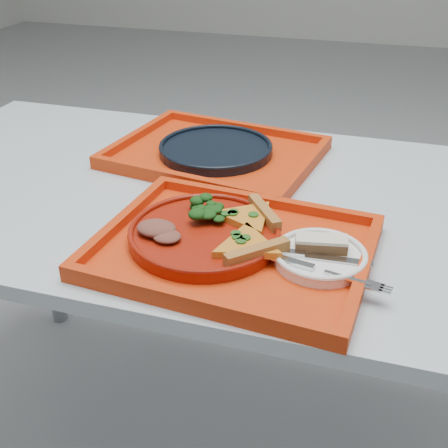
{
  "coord_description": "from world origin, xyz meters",
  "views": [
    {
      "loc": [
        0.27,
        -0.98,
        1.27
      ],
      "look_at": [
        0.02,
        -0.17,
        0.78
      ],
      "focal_mm": 45.0,
      "sensor_mm": 36.0,
      "label": 1
    }
  ],
  "objects_px": {
    "tray_main": "(234,251)",
    "tray_far": "(216,156)",
    "navy_plate": "(216,150)",
    "dessert_bar": "(321,243)",
    "dinner_plate": "(204,236)"
  },
  "relations": [
    {
      "from": "tray_far",
      "to": "navy_plate",
      "type": "xyz_separation_m",
      "value": [
        0.0,
        -0.0,
        0.01
      ]
    },
    {
      "from": "tray_main",
      "to": "navy_plate",
      "type": "xyz_separation_m",
      "value": [
        -0.15,
        0.38,
        0.01
      ]
    },
    {
      "from": "tray_far",
      "to": "dinner_plate",
      "type": "relative_size",
      "value": 1.73
    },
    {
      "from": "dinner_plate",
      "to": "navy_plate",
      "type": "bearing_deg",
      "value": 104.53
    },
    {
      "from": "navy_plate",
      "to": "dinner_plate",
      "type": "bearing_deg",
      "value": -75.47
    },
    {
      "from": "dinner_plate",
      "to": "tray_far",
      "type": "bearing_deg",
      "value": 104.53
    },
    {
      "from": "tray_main",
      "to": "dinner_plate",
      "type": "distance_m",
      "value": 0.06
    },
    {
      "from": "tray_main",
      "to": "navy_plate",
      "type": "bearing_deg",
      "value": 116.42
    },
    {
      "from": "tray_far",
      "to": "dessert_bar",
      "type": "height_order",
      "value": "dessert_bar"
    },
    {
      "from": "tray_far",
      "to": "dessert_bar",
      "type": "relative_size",
      "value": 5.11
    },
    {
      "from": "navy_plate",
      "to": "dessert_bar",
      "type": "height_order",
      "value": "dessert_bar"
    },
    {
      "from": "tray_main",
      "to": "tray_far",
      "type": "relative_size",
      "value": 1.0
    },
    {
      "from": "tray_far",
      "to": "dessert_bar",
      "type": "bearing_deg",
      "value": -42.12
    },
    {
      "from": "dinner_plate",
      "to": "navy_plate",
      "type": "distance_m",
      "value": 0.38
    },
    {
      "from": "tray_main",
      "to": "tray_far",
      "type": "bearing_deg",
      "value": 116.42
    }
  ]
}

